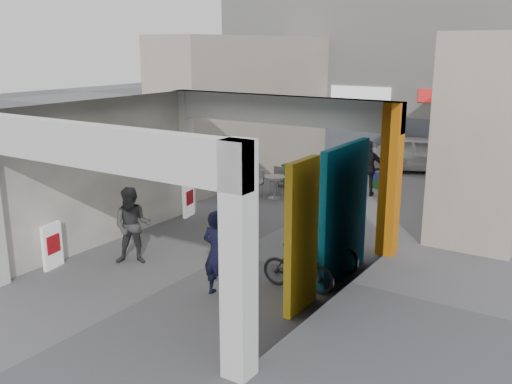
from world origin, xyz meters
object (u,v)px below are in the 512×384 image
Objects in this scene: man_back_turned at (133,226)px; produce_stand at (293,179)px; bicycle_front at (321,248)px; white_van at (422,154)px; man_with_dog at (217,253)px; man_elderly at (326,219)px; border_collie at (219,244)px; man_crates at (369,168)px; cafe_set at (276,187)px; bicycle_rear at (298,268)px.

produce_stand is at bearing 58.81° from man_back_turned.
white_van is (-1.19, 10.90, 0.21)m from bicycle_front.
produce_stand is at bearing -70.17° from man_with_dog.
man_back_turned is at bearing 118.37° from bicycle_front.
man_elderly is at bearing 19.60° from bicycle_front.
man_back_turned is (-1.30, -1.39, 0.60)m from border_collie.
border_collie is 0.37× the size of man_crates.
man_crates is (2.44, 1.65, 0.59)m from cafe_set.
cafe_set is at bearing 20.04° from man_crates.
man_with_dog reaches higher than cafe_set.
cafe_set is 6.81m from white_van.
man_crates reaches higher than white_van.
white_van reaches higher than produce_stand.
man_with_dog is (2.97, -8.27, 0.55)m from produce_stand.
bicycle_front is at bearing 89.54° from man_crates.
man_with_dog is at bearing 79.08° from man_crates.
cafe_set is at bearing 30.30° from bicycle_rear.
man_elderly is 5.75m from man_crates.
man_crates is 0.45× the size of white_van.
border_collie is (1.71, -6.55, -0.03)m from produce_stand.
cafe_set is 7.58m from man_with_dog.
bicycle_front is (1.06, 2.30, -0.38)m from man_with_dog.
bicycle_rear is 12.22m from white_van.
bicycle_rear is (2.45, -0.67, 0.20)m from border_collie.
bicycle_front is 10.96m from white_van.
bicycle_front is at bearing 20.36° from border_collie.
man_back_turned is 0.43× the size of white_van.
produce_stand is at bearing 25.71° from bicycle_rear.
bicycle_rear is (0.39, -1.97, -0.42)m from man_elderly.
man_elderly is 0.87m from bicycle_front.
man_crates reaches higher than bicycle_rear.
border_collie is at bearing -72.73° from cafe_set.
man_elderly is (3.36, 2.69, 0.02)m from man_back_turned.
bicycle_front is at bearing -114.71° from man_with_dog.
border_collie is at bearing 152.66° from white_van.
man_crates is (2.52, 0.36, 0.59)m from produce_stand.
produce_stand is at bearing -5.81° from man_crates.
man_with_dog is (1.26, -1.73, 0.59)m from border_collie.
cafe_set is 0.80× the size of man_crates.
man_back_turned is 3.84m from bicycle_rear.
bicycle_rear reaches higher than produce_stand.
man_elderly is 0.98× the size of bicycle_front.
white_van is at bearing 92.23° from man_elderly.
man_back_turned reaches higher than produce_stand.
white_van is at bearing 6.05° from bicycle_front.
man_elderly is (3.78, -5.25, 0.58)m from produce_stand.
white_van is (-1.31, 12.15, 0.22)m from bicycle_rear.
man_with_dog is 0.95× the size of man_crates.
bicycle_front is at bearing -73.23° from man_elderly.
man_with_dog is 13.20m from white_van.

